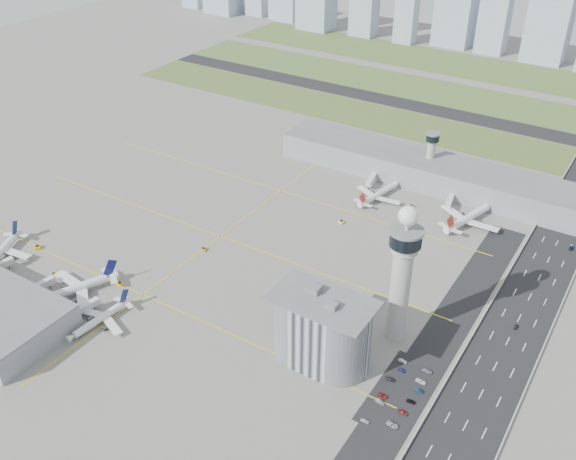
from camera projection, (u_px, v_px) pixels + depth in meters
The scene contains 55 objects.
ground at pixel (249, 290), 305.93m from camera, with size 1000.00×1000.00×0.00m, color gray.
grass_strip_0 at pixel (402, 123), 475.39m from camera, with size 480.00×50.00×0.08m, color #455C2B.
grass_strip_1 at pixel (439, 93), 528.88m from camera, with size 480.00×60.00×0.08m, color #4E6F34.
grass_strip_2 at pixel (471, 67), 585.94m from camera, with size 480.00×70.00×0.08m, color #4E6530.
runway at pixel (421, 107), 501.77m from camera, with size 480.00×22.00×0.10m, color black.
highway at pixel (486, 385), 254.06m from camera, with size 28.00×500.00×0.10m, color black.
barrier_left at pixel (452, 370), 260.08m from camera, with size 0.60×500.00×1.20m, color #9E9E99.
barrier_right at pixel (522, 398), 247.45m from camera, with size 0.60×500.00×1.20m, color #9E9E99.
landside_road at pixel (417, 376), 258.20m from camera, with size 18.00×260.00×0.08m, color black.
parking_lot at pixel (400, 393), 250.54m from camera, with size 20.00×44.00×0.10m, color black.
taxiway_line_h_0 at pixel (143, 295), 302.57m from camera, with size 260.00×0.60×0.01m, color yellow.
taxiway_line_h_1 at pixel (220, 236), 345.36m from camera, with size 260.00×0.60×0.01m, color yellow.
taxiway_line_h_2 at pixel (281, 191), 388.15m from camera, with size 260.00×0.60×0.01m, color yellow.
taxiway_line_v at pixel (220, 236), 345.36m from camera, with size 0.60×260.00×0.01m, color yellow.
control_tower at pixel (402, 269), 260.37m from camera, with size 14.00×14.00×64.50m.
secondary_tower at pixel (431, 153), 389.29m from camera, with size 8.60×8.60×31.90m.
admin_building at pixel (321, 330), 258.59m from camera, with size 42.00×24.00×33.50m.
terminal_pier at pixel (443, 174), 389.21m from camera, with size 210.00×32.00×15.80m.
airplane_near_b at pixel (71, 285), 298.59m from camera, with size 44.55×37.86×12.47m, color white, non-canonical shape.
airplane_near_c at pixel (98, 316), 282.21m from camera, with size 34.51×29.34×9.66m, color white, non-canonical shape.
airplane_far_a at pixel (379, 191), 377.59m from camera, with size 36.45×30.98×10.21m, color white, non-canonical shape.
airplane_far_b at pixel (471, 213), 354.32m from camera, with size 43.77×37.20×12.26m, color white, non-canonical shape.
jet_bridge_near_1 at pixel (27, 294), 298.32m from camera, with size 14.00×3.00×5.70m, color silver, non-canonical shape.
jet_bridge_near_2 at pixel (72, 317), 284.80m from camera, with size 14.00×3.00×5.70m, color silver, non-canonical shape.
jet_bridge_far_0 at pixel (374, 177), 397.64m from camera, with size 14.00×3.00×5.70m, color silver, non-canonical shape.
jet_bridge_far_1 at pixel (451, 198), 375.10m from camera, with size 14.00×3.00×5.70m, color silver, non-canonical shape.
tug_0 at pixel (38, 247), 334.85m from camera, with size 2.47×3.59×2.09m, color #E9C304, non-canonical shape.
tug_1 at pixel (54, 274), 314.88m from camera, with size 2.01×2.92×1.70m, color #FDAD0F, non-canonical shape.
tug_2 at pixel (120, 284), 308.65m from camera, with size 1.94×2.82×1.64m, color #D6BB00, non-canonical shape.
tug_3 at pixel (203, 249), 333.50m from camera, with size 2.03×2.95×1.72m, color orange, non-canonical shape.
tug_4 at pixel (341, 222), 356.54m from camera, with size 2.05×2.99×1.74m, color yellow, non-canonical shape.
tug_5 at pixel (411, 206), 370.99m from camera, with size 2.04×2.96×1.72m, color gold, non-canonical shape.
car_lot_0 at pixel (365, 421), 238.10m from camera, with size 1.40×3.48×1.18m, color silver.
car_lot_1 at pixel (380, 402), 245.97m from camera, with size 1.32×3.78×1.25m, color gray.
car_lot_2 at pixel (383, 396), 248.65m from camera, with size 1.83×3.97×1.10m, color maroon.
car_lot_3 at pixel (391, 379), 255.93m from camera, with size 1.61×3.95×1.15m, color #242530.
car_lot_4 at pixel (402, 370), 260.23m from camera, with size 1.34×3.34×1.14m, color navy.
car_lot_5 at pixel (402, 361), 264.55m from camera, with size 1.25×3.59×1.18m, color silver.
car_lot_6 at pixel (392, 425), 236.50m from camera, with size 2.16×4.68×1.30m, color #AFAFAF.
car_lot_7 at pixel (403, 413), 241.50m from camera, with size 1.54×3.79×1.10m, color maroon.
car_lot_8 at pixel (411, 401), 246.09m from camera, with size 1.43×3.55×1.21m, color black.
car_lot_9 at pixel (419, 391), 250.67m from camera, with size 1.25×3.59×1.18m, color navy.
car_lot_10 at pixel (421, 381), 254.92m from camera, with size 1.97×4.28×1.19m, color white.
car_lot_11 at pixel (427, 371), 259.70m from camera, with size 1.83×4.50×1.31m, color slate.
car_hw_1 at pixel (515, 327), 282.48m from camera, with size 1.19×3.41×1.12m, color black.
car_hw_2 at pixel (571, 248), 334.69m from camera, with size 1.89×4.09×1.14m, color #171D47.
car_hw_4 at pixel (571, 191), 386.26m from camera, with size 1.40×3.48×1.19m, color gray.
skyline_bldg_2 at pixel (258, 3), 736.84m from camera, with size 22.81×18.25×26.79m, color #9EADC1.
skyline_bldg_3 at pixel (286, 2), 717.52m from camera, with size 32.30×25.84×36.93m, color #9EADC1.
skyline_bldg_4 at pixel (317, 0), 678.03m from camera, with size 35.81×28.65×60.36m, color #9EADC1.
skyline_bldg_5 at pixel (365, 2), 654.95m from camera, with size 25.49×20.39×66.89m, color #9EADC1.
skyline_bldg_6 at pixel (406, 20), 638.14m from camera, with size 20.04×16.03×45.20m, color #9EADC1.
skyline_bldg_7 at pixel (456, 13), 627.88m from camera, with size 35.76×28.61×61.22m, color #9EADC1.
skyline_bldg_8 at pixel (496, 8), 600.09m from camera, with size 26.33×21.06×83.39m, color #9EADC1.
skyline_bldg_9 at pixel (549, 27), 583.94m from camera, with size 36.96×29.57×62.11m, color #9EADC1.
Camera 1 is at (145.56, -195.24, 188.29)m, focal length 40.00 mm.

